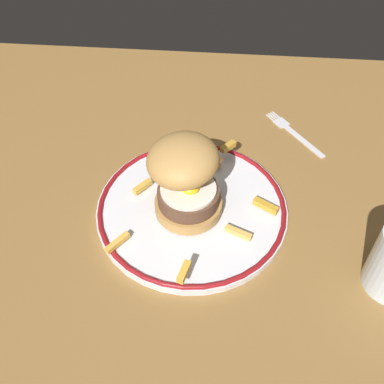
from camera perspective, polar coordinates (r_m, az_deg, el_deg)
ground_plane at (r=69.98cm, az=0.41°, el=-6.21°), size 114.16×99.20×4.00cm
dinner_plate at (r=70.35cm, az=0.00°, el=-2.05°), size 28.91×28.91×1.60cm
burger at (r=65.33cm, az=-0.83°, el=1.80°), size 14.75×14.66×12.11cm
fries_pile at (r=70.26cm, az=1.12°, el=0.00°), size 24.27×28.70×2.87cm
fork at (r=85.76cm, az=12.40°, el=7.16°), size 9.98×12.18×0.36cm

